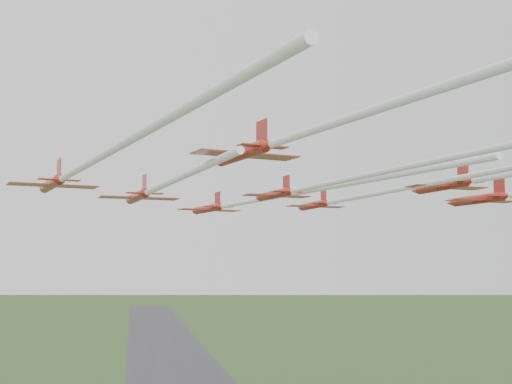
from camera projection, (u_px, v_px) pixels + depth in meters
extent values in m
cube|color=#343436|center=(176.00, 371.00, 275.80)|extent=(38.00, 900.00, 0.04)
cylinder|color=#AD241B|center=(207.00, 209.00, 113.78)|extent=(3.91, 9.37, 1.22)
cone|color=#AD241B|center=(194.00, 211.00, 118.85)|extent=(1.75, 2.26, 1.22)
cone|color=#AD241B|center=(221.00, 206.00, 109.00)|extent=(1.45, 1.60, 1.11)
ellipsoid|color=black|center=(202.00, 207.00, 115.79)|extent=(0.75, 1.14, 0.35)
cube|color=#AD241B|center=(209.00, 210.00, 112.96)|extent=(10.17, 5.60, 0.11)
cube|color=#AD241B|center=(218.00, 207.00, 109.94)|extent=(4.63, 2.57, 0.09)
cube|color=#AD241B|center=(218.00, 199.00, 110.26)|extent=(0.69, 1.94, 2.22)
cylinder|color=silver|center=(320.00, 189.00, 83.61)|extent=(16.95, 53.73, 0.67)
cylinder|color=#AD241B|center=(137.00, 197.00, 90.39)|extent=(2.99, 9.55, 1.23)
cone|color=#AD241B|center=(129.00, 200.00, 95.73)|extent=(1.58, 2.20, 1.23)
cone|color=#AD241B|center=(146.00, 192.00, 85.35)|extent=(1.35, 1.53, 1.12)
ellipsoid|color=black|center=(134.00, 195.00, 92.51)|extent=(0.66, 1.13, 0.36)
cube|color=#AD241B|center=(139.00, 198.00, 89.53)|extent=(10.19, 4.70, 0.11)
cube|color=#AD241B|center=(145.00, 193.00, 86.33)|extent=(4.64, 2.16, 0.09)
cube|color=#AD241B|center=(144.00, 183.00, 86.67)|extent=(0.49, 1.99, 2.23)
cylinder|color=silver|center=(184.00, 176.00, 69.28)|extent=(6.92, 32.83, 0.67)
cylinder|color=#AD241B|center=(313.00, 205.00, 99.83)|extent=(2.35, 7.79, 1.00)
cone|color=#AD241B|center=(300.00, 208.00, 104.21)|extent=(1.27, 1.79, 1.00)
cone|color=#AD241B|center=(327.00, 203.00, 95.71)|extent=(1.09, 1.24, 0.91)
ellipsoid|color=black|center=(308.00, 204.00, 101.57)|extent=(0.53, 0.92, 0.29)
cube|color=#AD241B|center=(315.00, 207.00, 99.13)|extent=(8.30, 3.74, 0.09)
cube|color=#AD241B|center=(324.00, 203.00, 96.51)|extent=(3.77, 1.72, 0.07)
cube|color=#AD241B|center=(323.00, 196.00, 96.79)|extent=(0.38, 1.63, 1.82)
cylinder|color=silver|center=(418.00, 186.00, 75.13)|extent=(8.13, 42.44, 0.55)
cylinder|color=#AD241B|center=(52.00, 184.00, 76.24)|extent=(3.59, 8.89, 1.15)
cone|color=#AD241B|center=(43.00, 189.00, 81.07)|extent=(1.63, 2.14, 1.15)
cone|color=#AD241B|center=(61.00, 179.00, 71.68)|extent=(1.36, 1.50, 1.05)
ellipsoid|color=black|center=(48.00, 182.00, 78.16)|extent=(0.70, 1.08, 0.34)
cube|color=#AD241B|center=(53.00, 186.00, 75.46)|extent=(9.63, 5.19, 0.10)
cube|color=#AD241B|center=(59.00, 180.00, 72.57)|extent=(4.38, 2.38, 0.08)
cube|color=#AD241B|center=(59.00, 169.00, 72.88)|extent=(0.63, 1.84, 2.10)
cylinder|color=silver|center=(131.00, 140.00, 49.16)|extent=(14.26, 47.44, 0.63)
cylinder|color=#AD241B|center=(274.00, 195.00, 85.84)|extent=(2.89, 7.79, 1.01)
cone|color=#AD241B|center=(258.00, 198.00, 90.12)|extent=(1.38, 1.84, 1.01)
cone|color=#AD241B|center=(290.00, 191.00, 81.81)|extent=(1.16, 1.29, 0.92)
ellipsoid|color=black|center=(267.00, 193.00, 87.54)|extent=(0.59, 0.94, 0.29)
cube|color=#AD241B|center=(276.00, 196.00, 85.15)|extent=(8.39, 4.29, 0.09)
cube|color=#AD241B|center=(287.00, 192.00, 82.60)|extent=(3.82, 1.97, 0.07)
cube|color=#AD241B|center=(286.00, 183.00, 82.87)|extent=(0.49, 1.62, 1.83)
cylinder|color=silver|center=(434.00, 161.00, 58.23)|extent=(13.09, 49.49, 0.55)
cylinder|color=#AD241B|center=(478.00, 199.00, 90.76)|extent=(3.11, 9.13, 1.18)
cone|color=#AD241B|center=(451.00, 203.00, 95.82)|extent=(1.56, 2.13, 1.18)
cone|color=#AD241B|center=(507.00, 196.00, 85.99)|extent=(1.32, 1.48, 1.07)
ellipsoid|color=black|center=(467.00, 198.00, 92.77)|extent=(0.66, 1.09, 0.34)
cube|color=#AD241B|center=(483.00, 201.00, 89.94)|extent=(9.79, 4.74, 0.11)
cube|color=#AD241B|center=(501.00, 196.00, 86.92)|extent=(4.45, 2.17, 0.09)
cube|color=#AD241B|center=(499.00, 187.00, 87.24)|extent=(0.52, 1.90, 2.14)
cylinder|color=#AD241B|center=(242.00, 153.00, 62.30)|extent=(3.65, 9.01, 1.17)
cone|color=#AD241B|center=(217.00, 162.00, 67.20)|extent=(1.66, 2.17, 1.17)
cone|color=#AD241B|center=(268.00, 144.00, 57.69)|extent=(1.38, 1.52, 1.06)
ellipsoid|color=black|center=(232.00, 152.00, 64.25)|extent=(0.71, 1.10, 0.34)
cube|color=#AD241B|center=(246.00, 155.00, 61.52)|extent=(9.77, 5.28, 0.11)
cube|color=#AD241B|center=(263.00, 146.00, 58.59)|extent=(4.45, 2.42, 0.09)
cube|color=#AD241B|center=(262.00, 133.00, 58.91)|extent=(0.64, 1.87, 2.13)
cylinder|color=#AD241B|center=(442.00, 186.00, 76.40)|extent=(2.64, 8.52, 1.10)
cone|color=#AD241B|center=(415.00, 190.00, 81.18)|extent=(1.41, 1.96, 1.10)
cone|color=#AD241B|center=(470.00, 181.00, 71.90)|extent=(1.20, 1.36, 1.00)
ellipsoid|color=black|center=(431.00, 184.00, 78.30)|extent=(0.59, 1.01, 0.32)
cube|color=#AD241B|center=(446.00, 187.00, 75.63)|extent=(9.09, 4.17, 0.10)
cube|color=#AD241B|center=(464.00, 182.00, 72.78)|extent=(4.13, 1.91, 0.08)
cube|color=#AD241B|center=(463.00, 171.00, 73.08)|extent=(0.43, 1.78, 1.99)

